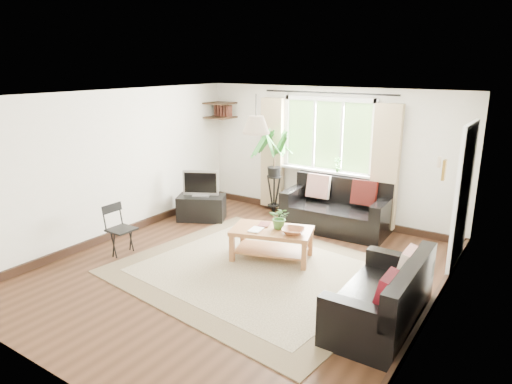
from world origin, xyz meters
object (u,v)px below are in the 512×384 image
Objects in this scene: coffee_table at (272,244)px; palm_stand at (274,173)px; sofa_right at (380,293)px; tv_stand at (202,208)px; folding_chair at (122,230)px; sofa_back at (336,207)px.

palm_stand reaches higher than coffee_table.
tv_stand is at bearing -113.18° from sofa_right.
coffee_table is 2.16m from tv_stand.
folding_chair is at bearing -151.15° from coffee_table.
folding_chair is at bearing -116.45° from tv_stand.
sofa_right is 1.36× the size of coffee_table.
sofa_back reaches higher than sofa_right.
palm_stand is at bearing 172.01° from sofa_back.
sofa_right is 0.96× the size of palm_stand.
folding_chair is at bearing -86.73° from sofa_right.
palm_stand is 2.15× the size of folding_chair.
sofa_back is 2.33× the size of folding_chair.
sofa_back is at bearing 80.69° from coffee_table.
palm_stand is (-1.06, 1.79, 0.58)m from coffee_table.
sofa_right is at bearing -59.47° from sofa_back.
coffee_table is 2.16m from palm_stand.
sofa_back is 1.08× the size of palm_stand.
palm_stand reaches higher than tv_stand.
sofa_right is (1.62, -2.48, -0.05)m from sofa_back.
folding_chair is at bearing -131.88° from sofa_back.
folding_chair reaches higher than tv_stand.
sofa_back is 1.39m from palm_stand.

